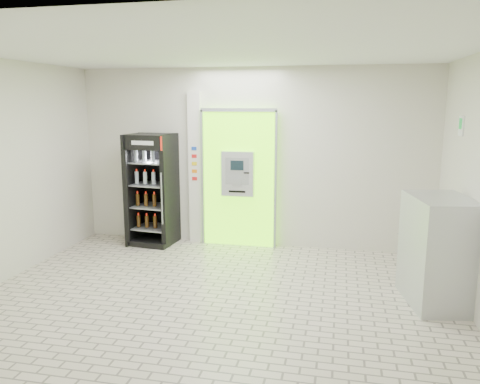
% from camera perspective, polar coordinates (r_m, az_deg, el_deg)
% --- Properties ---
extents(ground, '(6.00, 6.00, 0.00)m').
position_cam_1_polar(ground, '(5.93, -3.25, -13.25)').
color(ground, beige).
rests_on(ground, ground).
extents(room_shell, '(6.00, 6.00, 6.00)m').
position_cam_1_polar(room_shell, '(5.44, -3.46, 4.73)').
color(room_shell, beige).
rests_on(room_shell, ground).
extents(atm_assembly, '(1.30, 0.24, 2.33)m').
position_cam_1_polar(atm_assembly, '(7.90, -0.12, 1.77)').
color(atm_assembly, '#76FF0C').
rests_on(atm_assembly, ground).
extents(pillar, '(0.22, 0.11, 2.60)m').
position_cam_1_polar(pillar, '(8.12, -5.46, 2.88)').
color(pillar, silver).
rests_on(pillar, ground).
extents(beverage_cooler, '(0.78, 0.72, 1.90)m').
position_cam_1_polar(beverage_cooler, '(8.17, -10.63, 0.04)').
color(beverage_cooler, black).
rests_on(beverage_cooler, ground).
extents(steel_cabinet, '(0.84, 1.09, 1.32)m').
position_cam_1_polar(steel_cabinet, '(6.16, 23.01, -6.64)').
color(steel_cabinet, '#B3B6BB').
rests_on(steel_cabinet, ground).
extents(exit_sign, '(0.02, 0.22, 0.26)m').
position_cam_1_polar(exit_sign, '(6.80, 25.36, 7.31)').
color(exit_sign, white).
rests_on(exit_sign, room_shell).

